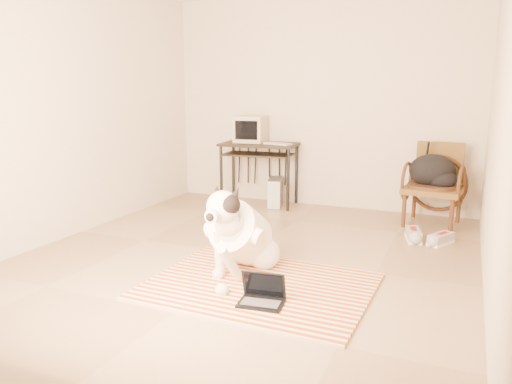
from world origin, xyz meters
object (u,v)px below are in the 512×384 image
Objects in this scene: dog at (241,236)px; pc_tower at (275,192)px; laptop at (262,295)px; crt_monitor at (251,129)px; computer_desk at (259,152)px; rattan_chair at (434,184)px; backpack at (434,172)px.

dog is 2.45m from pc_tower.
pc_tower is at bearing 109.18° from laptop.
laptop is 0.83× the size of crt_monitor.
dog is at bearing -68.16° from crt_monitor.
rattan_chair is (2.20, -0.10, -0.24)m from computer_desk.
rattan_chair is at bearing -2.71° from pc_tower.
crt_monitor is at bearing 115.07° from laptop.
pc_tower is 1.99m from rattan_chair.
dog is 2.16× the size of backpack.
crt_monitor reaches higher than dog.
computer_desk reaches higher than laptop.
backpack reaches higher than pc_tower.
crt_monitor reaches higher than computer_desk.
computer_desk is at bearing 179.23° from pc_tower.
dog is 3.34× the size of laptop.
pc_tower is at bearing 176.93° from backpack.
backpack is at bearing 71.21° from laptop.
laptop is 0.80× the size of pc_tower.
laptop is at bearing -70.82° from pc_tower.
laptop is at bearing -108.96° from rattan_chair.
crt_monitor reaches higher than laptop.
backpack is (0.95, 2.79, 0.53)m from laptop.
computer_desk is 1.95× the size of backpack.
pc_tower is 0.81× the size of backpack.
computer_desk is 0.34m from crt_monitor.
laptop is 0.37× the size of rattan_chair.
pc_tower is at bearing 177.29° from rattan_chair.
rattan_chair is at bearing 58.99° from dog.
laptop is 3.07m from pc_tower.
rattan_chair is (1.37, 2.28, 0.13)m from dog.
computer_desk is 2.51× the size of crt_monitor.
backpack is (-0.01, -0.01, 0.14)m from rattan_chair.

